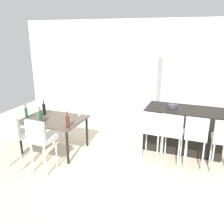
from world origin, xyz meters
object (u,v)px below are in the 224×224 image
(kitchen_island, at_px, (183,129))
(refrigerator, at_px, (147,88))
(dining_table, at_px, (54,121))
(dining_chair_far, at_px, (40,137))
(wine_bottle_left, at_px, (26,113))
(fruit_bowl, at_px, (173,106))
(wine_bottle_far, at_px, (41,117))
(wine_bottle_inner, at_px, (44,109))
(bar_chair_far, at_px, (224,138))
(wine_glass_right, at_px, (39,111))
(wine_glass_near, at_px, (79,110))
(bar_chair_left, at_px, (152,128))
(bar_chair_middle, at_px, (173,131))
(wine_bottle_middle, at_px, (68,121))
(bar_chair_right, at_px, (196,134))
(dining_chair_near, at_px, (15,133))

(kitchen_island, height_order, refrigerator, refrigerator)
(kitchen_island, bearing_deg, dining_table, -156.79)
(dining_chair_far, relative_size, refrigerator, 0.57)
(wine_bottle_left, xyz_separation_m, fruit_bowl, (2.90, 1.30, 0.10))
(wine_bottle_far, distance_m, wine_bottle_inner, 0.56)
(bar_chair_far, relative_size, wine_glass_right, 6.03)
(wine_bottle_far, distance_m, refrigerator, 3.56)
(wine_bottle_far, relative_size, wine_glass_near, 1.94)
(bar_chair_left, relative_size, dining_chair_far, 1.00)
(bar_chair_middle, xyz_separation_m, wine_bottle_middle, (-1.92, -0.65, 0.16))
(wine_glass_right, bearing_deg, fruit_bowl, 22.21)
(wine_bottle_middle, xyz_separation_m, wine_glass_right, (-0.92, 0.34, 0.00))
(kitchen_island, distance_m, bar_chair_left, 0.99)
(wine_bottle_left, height_order, wine_bottle_inner, wine_bottle_inner)
(bar_chair_far, xyz_separation_m, wine_bottle_far, (-3.46, -0.64, 0.18))
(kitchen_island, distance_m, dining_table, 2.85)
(wine_glass_right, relative_size, fruit_bowl, 0.86)
(wine_bottle_left, bearing_deg, wine_bottle_middle, -7.71)
(kitchen_island, height_order, bar_chair_left, bar_chair_left)
(fruit_bowl, bearing_deg, bar_chair_right, -54.83)
(kitchen_island, relative_size, bar_chair_far, 1.56)
(dining_chair_near, distance_m, dining_chair_far, 0.57)
(wine_glass_right, bearing_deg, wine_bottle_middle, -20.30)
(dining_chair_far, distance_m, wine_glass_near, 1.24)
(bar_chair_middle, distance_m, dining_table, 2.49)
(kitchen_island, relative_size, refrigerator, 0.89)
(fruit_bowl, bearing_deg, dining_table, -154.61)
(bar_chair_left, bearing_deg, bar_chair_middle, 0.00)
(bar_chair_left, xyz_separation_m, bar_chair_far, (1.32, 0.00, 0.00))
(dining_table, bearing_deg, bar_chair_middle, 7.41)
(wine_glass_near, relative_size, refrigerator, 0.09)
(bar_chair_middle, xyz_separation_m, wine_bottle_far, (-2.55, -0.64, 0.18))
(bar_chair_middle, distance_m, dining_chair_near, 3.00)
(wine_glass_near, bearing_deg, wine_glass_right, -154.40)
(wine_bottle_left, bearing_deg, dining_table, 18.28)
(dining_chair_far, distance_m, refrigerator, 3.94)
(bar_chair_left, relative_size, dining_chair_near, 1.00)
(bar_chair_middle, distance_m, fruit_bowl, 0.84)
(dining_chair_near, distance_m, wine_bottle_inner, 1.03)
(dining_chair_near, bearing_deg, bar_chair_far, 17.64)
(wine_bottle_middle, relative_size, wine_bottle_left, 1.06)
(fruit_bowl, bearing_deg, dining_chair_near, -143.35)
(dining_table, xyz_separation_m, dining_chair_far, (0.28, -0.85, 0.02))
(dining_table, bearing_deg, wine_bottle_middle, -30.82)
(bar_chair_far, distance_m, wine_bottle_inner, 3.74)
(dining_chair_near, bearing_deg, bar_chair_middle, 22.94)
(kitchen_island, xyz_separation_m, wine_bottle_inner, (-2.96, -0.95, 0.41))
(bar_chair_left, height_order, wine_bottle_far, wine_bottle_far)
(wine_bottle_middle, relative_size, fruit_bowl, 1.61)
(wine_bottle_left, xyz_separation_m, wine_glass_right, (0.19, 0.19, 0.01))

